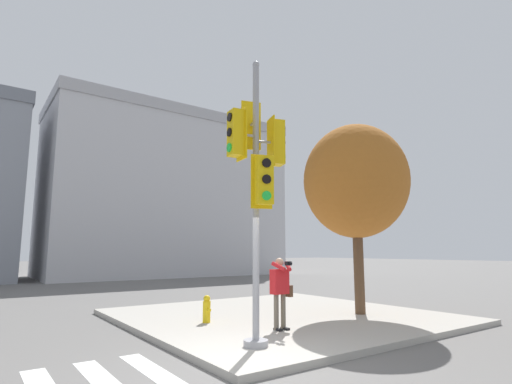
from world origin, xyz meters
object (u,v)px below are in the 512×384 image
(street_tree, at_px, (356,181))
(fire_hydrant, at_px, (207,309))
(person_photographer, at_px, (281,287))
(traffic_signal_pole, at_px, (256,166))

(street_tree, height_order, fire_hydrant, street_tree)
(person_photographer, distance_m, fire_hydrant, 2.07)
(person_photographer, relative_size, fire_hydrant, 2.41)
(person_photographer, bearing_deg, street_tree, 8.26)
(traffic_signal_pole, distance_m, street_tree, 4.85)
(traffic_signal_pole, height_order, street_tree, traffic_signal_pole)
(person_photographer, bearing_deg, traffic_signal_pole, -144.40)
(person_photographer, xyz_separation_m, street_tree, (3.23, 0.47, 2.81))
(traffic_signal_pole, height_order, fire_hydrant, traffic_signal_pole)
(traffic_signal_pole, distance_m, fire_hydrant, 4.12)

